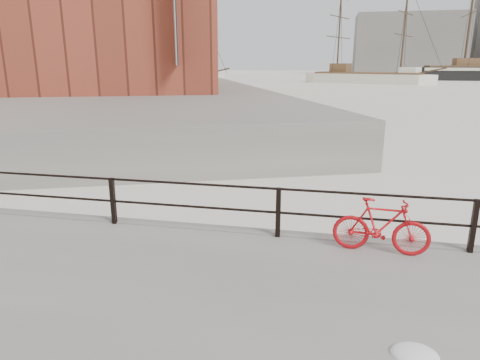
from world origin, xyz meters
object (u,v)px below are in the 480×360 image
at_px(schooner_left, 162,83).
at_px(workboat_far, 105,92).
at_px(schooner_mid, 366,83).
at_px(bicycle, 381,226).
at_px(workboat_near, 84,102).

relative_size(schooner_left, workboat_far, 2.58).
distance_m(schooner_mid, schooner_left, 36.89).
distance_m(schooner_left, workboat_far, 22.77).
bearing_deg(schooner_left, bicycle, -58.01).
xyz_separation_m(bicycle, workboat_far, (-29.84, 44.36, -0.86)).
distance_m(bicycle, workboat_near, 38.53).
xyz_separation_m(schooner_mid, workboat_far, (-34.98, -29.97, 0.00)).
bearing_deg(workboat_near, bicycle, -92.32).
height_order(schooner_mid, schooner_left, schooner_left).
bearing_deg(workboat_far, bicycle, -83.40).
distance_m(workboat_near, workboat_far, 15.43).
relative_size(bicycle, workboat_far, 0.17).
bearing_deg(workboat_far, schooner_left, 65.68).
height_order(schooner_left, workboat_near, schooner_left).
xyz_separation_m(bicycle, schooner_mid, (5.14, 74.32, -0.86)).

